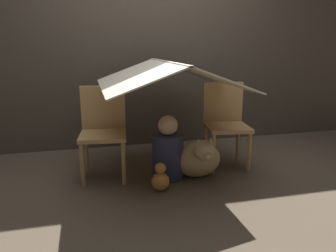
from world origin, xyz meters
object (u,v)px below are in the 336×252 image
chair_left (103,128)px  chair_right (225,121)px  person_front (168,152)px  dog (199,158)px

chair_left → chair_right: (1.20, -0.00, 0.00)m
chair_left → person_front: (0.55, -0.21, -0.21)m
chair_right → dog: (-0.37, -0.29, -0.26)m
chair_left → chair_right: same height
chair_right → chair_left: bearing=-171.9°
dog → person_front: bearing=163.4°
chair_right → person_front: chair_right is taller
chair_left → person_front: 0.63m
chair_right → dog: bearing=-134.1°
chair_left → dog: chair_left is taller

